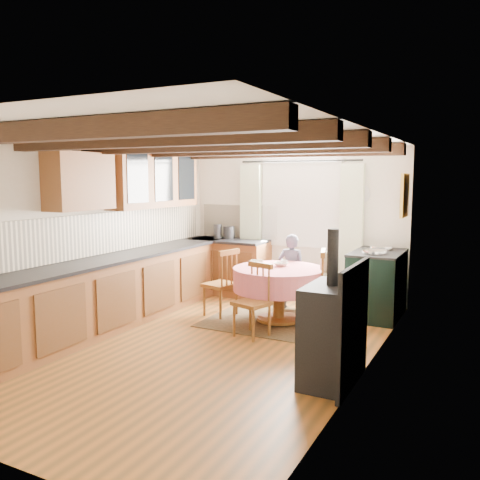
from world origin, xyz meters
The scene contains 39 objects.
floor centered at (0.00, 0.00, 0.00)m, with size 3.60×5.50×0.00m, color #9B5820.
ceiling centered at (0.00, 0.00, 2.40)m, with size 3.60×5.50×0.00m, color white.
wall_back centered at (0.00, 2.75, 1.20)m, with size 3.60×0.00×2.40m, color silver.
wall_left centered at (-1.80, 0.00, 1.20)m, with size 0.00×5.50×2.40m, color silver.
wall_right centered at (1.80, 0.00, 1.20)m, with size 0.00×5.50×2.40m, color silver.
beam_a centered at (0.00, -2.00, 2.31)m, with size 3.60×0.16×0.16m, color black.
beam_b centered at (0.00, -1.00, 2.31)m, with size 3.60×0.16×0.16m, color black.
beam_c centered at (0.00, 0.00, 2.31)m, with size 3.60×0.16×0.16m, color black.
beam_d centered at (0.00, 1.00, 2.31)m, with size 3.60×0.16×0.16m, color black.
beam_e centered at (0.00, 2.00, 2.31)m, with size 3.60×0.16×0.16m, color black.
splash_left centered at (-1.78, 0.30, 1.20)m, with size 0.02×4.50×0.55m, color beige.
splash_back centered at (-1.00, 2.73, 1.20)m, with size 1.40×0.02×0.55m, color beige.
base_cabinet_left centered at (-1.50, 0.00, 0.44)m, with size 0.60×5.30×0.88m, color brown.
base_cabinet_back centered at (-1.05, 2.45, 0.44)m, with size 1.30×0.60×0.88m, color brown.
worktop_left centered at (-1.48, 0.00, 0.90)m, with size 0.64×5.30×0.04m, color black.
worktop_back centered at (-1.05, 2.43, 0.90)m, with size 1.30×0.64×0.04m, color black.
wall_cabinet_glass centered at (-1.63, 1.20, 1.95)m, with size 0.34×1.80×0.90m, color brown.
wall_cabinet_solid centered at (-1.63, -0.30, 1.90)m, with size 0.34×0.90×0.70m, color brown.
window_frame centered at (0.10, 2.73, 1.60)m, with size 1.34×0.03×1.54m, color white.
window_pane centered at (0.10, 2.74, 1.60)m, with size 1.20×0.01×1.40m, color white.
curtain_left centered at (-0.75, 2.65, 1.10)m, with size 0.35×0.10×2.10m, color beige.
curtain_right centered at (0.95, 2.65, 1.10)m, with size 0.35×0.10×2.10m, color beige.
curtain_rod centered at (0.10, 2.65, 2.20)m, with size 0.03×0.03×2.00m, color black.
wall_picture centered at (1.77, 2.30, 1.70)m, with size 0.04×0.50×0.60m, color gold.
wall_plate centered at (1.05, 2.72, 1.70)m, with size 0.30×0.30×0.02m, color silver.
rug centered at (0.36, 1.25, 0.01)m, with size 1.89×1.47×0.01m, color black.
dining_table centered at (0.36, 1.25, 0.37)m, with size 1.23×1.23×0.74m, color #B75B7A, non-canonical shape.
chair_near centered at (0.30, 0.53, 0.45)m, with size 0.39×0.41×0.91m, color brown, non-canonical shape.
chair_left centered at (-0.50, 1.18, 0.48)m, with size 0.41×0.43×0.96m, color brown, non-canonical shape.
chair_right centered at (1.15, 1.27, 0.52)m, with size 0.44×0.46×1.04m, color brown, non-canonical shape.
aga_range centered at (1.47, 2.12, 0.47)m, with size 0.66×1.03×0.94m, color black, non-canonical shape.
cast_iron_stove centered at (1.58, -0.39, 0.74)m, with size 0.44×0.74×1.48m, color black, non-canonical shape.
child_far centered at (0.25, 1.97, 0.56)m, with size 0.41×0.27×1.12m, color #434457.
child_right centered at (1.03, 1.29, 0.51)m, with size 0.50×0.33×1.02m, color beige.
bowl_a centered at (0.32, 1.40, 0.77)m, with size 0.20×0.20×0.05m, color silver.
bowl_b centered at (-0.03, 1.36, 0.77)m, with size 0.18×0.18×0.06m, color silver.
cup centered at (0.37, 1.40, 0.79)m, with size 0.09×0.09×0.09m, color silver.
canister_tall centered at (-1.26, 2.43, 1.04)m, with size 0.14×0.14×0.24m, color #262628.
canister_wide centered at (-1.09, 2.51, 1.03)m, with size 0.19×0.19×0.21m, color #262628.
Camera 1 is at (2.92, -4.89, 1.95)m, focal length 37.74 mm.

